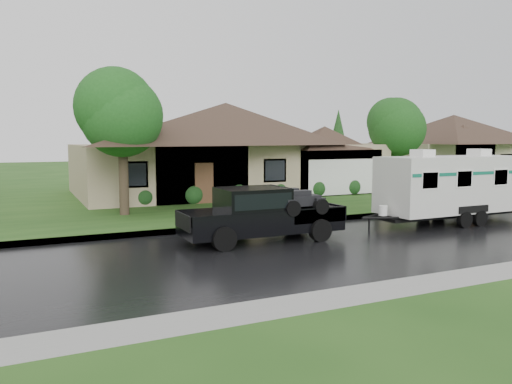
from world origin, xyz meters
TOP-DOWN VIEW (x-y plane):
  - ground at (0.00, 0.00)m, footprint 140.00×140.00m
  - road at (0.00, -2.00)m, footprint 140.00×8.00m
  - curb at (0.00, 2.25)m, footprint 140.00×0.50m
  - lawn at (0.00, 15.00)m, footprint 140.00×26.00m
  - house_main at (2.29, 13.84)m, footprint 19.44×10.80m
  - house_neighbor at (22.27, 14.34)m, footprint 15.12×9.72m
  - tree_left_green at (-5.74, 6.76)m, footprint 3.75×3.75m
  - tree_right_green at (11.75, 9.88)m, footprint 3.61×3.61m
  - shrub_row at (2.00, 9.30)m, footprint 13.60×1.00m
  - pickup_truck at (-2.57, -0.39)m, footprint 5.52×2.10m
  - travel_trailer at (6.23, -0.39)m, footprint 6.81×2.39m

SIDE VIEW (x-z plane):
  - ground at x=0.00m, z-range 0.00..0.00m
  - road at x=0.00m, z-range 0.00..0.01m
  - curb at x=0.00m, z-range 0.00..0.15m
  - lawn at x=0.00m, z-range 0.00..0.15m
  - shrub_row at x=2.00m, z-range 0.15..1.15m
  - pickup_truck at x=-2.57m, z-range 0.07..1.91m
  - travel_trailer at x=6.23m, z-range 0.09..3.15m
  - house_neighbor at x=22.27m, z-range 0.10..6.55m
  - house_main at x=2.29m, z-range 0.14..7.04m
  - tree_right_green at x=11.75m, z-range 1.31..7.28m
  - tree_left_green at x=-5.74m, z-range 1.35..7.56m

